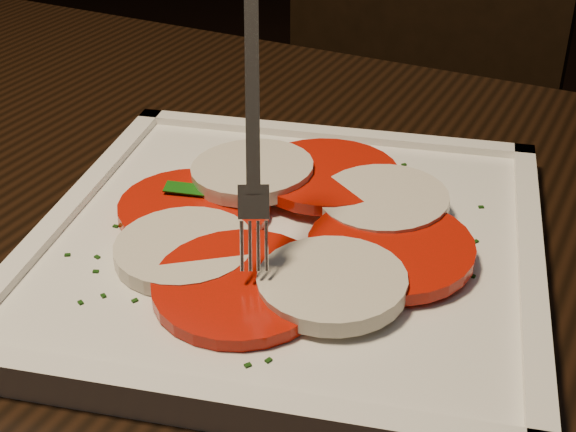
{
  "coord_description": "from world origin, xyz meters",
  "views": [
    {
      "loc": [
        0.43,
        -0.45,
        1.04
      ],
      "look_at": [
        0.24,
        -0.06,
        0.78
      ],
      "focal_mm": 50.0,
      "sensor_mm": 36.0,
      "label": 1
    }
  ],
  "objects": [
    {
      "name": "table",
      "position": [
        0.15,
        -0.1,
        0.65
      ],
      "size": [
        1.2,
        0.8,
        0.75
      ],
      "rotation": [
        0.0,
        0.0,
        -0.0
      ],
      "color": "black",
      "rests_on": "ground"
    },
    {
      "name": "chair",
      "position": [
        0.09,
        0.58,
        0.53
      ],
      "size": [
        0.42,
        0.42,
        0.93
      ],
      "rotation": [
        0.0,
        0.0,
        0.0
      ],
      "color": "black",
      "rests_on": "ground"
    },
    {
      "name": "plate",
      "position": [
        0.24,
        -0.06,
        0.76
      ],
      "size": [
        0.38,
        0.38,
        0.01
      ],
      "primitive_type": "cube",
      "rotation": [
        0.0,
        0.0,
        0.24
      ],
      "color": "white",
      "rests_on": "table"
    },
    {
      "name": "caprese_salad",
      "position": [
        0.24,
        -0.07,
        0.77
      ],
      "size": [
        0.24,
        0.25,
        0.02
      ],
      "color": "#C20E04",
      "rests_on": "plate"
    },
    {
      "name": "fork",
      "position": [
        0.23,
        -0.09,
        0.85
      ],
      "size": [
        0.06,
        0.08,
        0.14
      ],
      "primitive_type": null,
      "rotation": [
        0.0,
        0.0,
        0.48
      ],
      "color": "white",
      "rests_on": "caprese_salad"
    }
  ]
}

